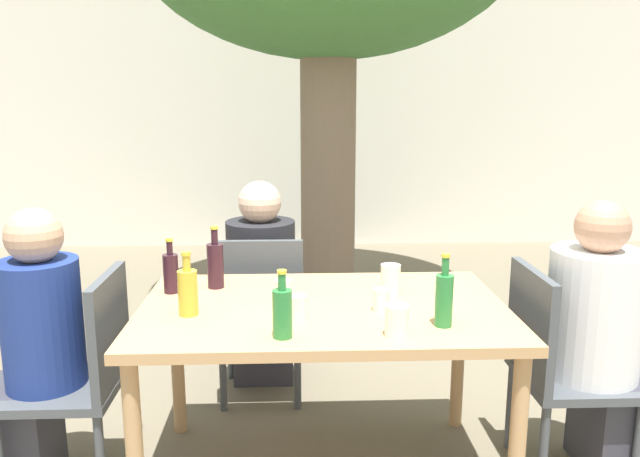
% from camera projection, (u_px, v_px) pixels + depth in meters
% --- Properties ---
extents(cafe_building_wall, '(10.00, 0.08, 2.80)m').
position_uv_depth(cafe_building_wall, '(304.00, 115.00, 6.60)').
color(cafe_building_wall, white).
rests_on(cafe_building_wall, ground_plane).
extents(dining_table_front, '(1.46, 0.92, 0.76)m').
position_uv_depth(dining_table_front, '(323.00, 324.00, 2.50)').
color(dining_table_front, tan).
rests_on(dining_table_front, ground_plane).
extents(patio_chair_0, '(0.44, 0.44, 0.89)m').
position_uv_depth(patio_chair_0, '(84.00, 369.00, 2.50)').
color(patio_chair_0, '#474C51').
rests_on(patio_chair_0, ground_plane).
extents(patio_chair_1, '(0.44, 0.44, 0.89)m').
position_uv_depth(patio_chair_1, '(555.00, 361.00, 2.58)').
color(patio_chair_1, '#474C51').
rests_on(patio_chair_1, ground_plane).
extents(patio_chair_2, '(0.44, 0.44, 0.89)m').
position_uv_depth(patio_chair_2, '(260.00, 310.00, 3.21)').
color(patio_chair_2, '#474C51').
rests_on(patio_chair_2, ground_plane).
extents(person_seated_0, '(0.55, 0.31, 1.16)m').
position_uv_depth(person_seated_0, '(23.00, 367.00, 2.49)').
color(person_seated_0, '#383842').
rests_on(person_seated_0, ground_plane).
extents(person_seated_1, '(0.59, 0.38, 1.18)m').
position_uv_depth(person_seated_1, '(610.00, 354.00, 2.58)').
color(person_seated_1, '#383842').
rests_on(person_seated_1, ground_plane).
extents(person_seated_2, '(0.36, 0.58, 1.15)m').
position_uv_depth(person_seated_2, '(262.00, 293.00, 3.43)').
color(person_seated_2, '#383842').
rests_on(person_seated_2, ground_plane).
extents(oil_cruet_0, '(0.07, 0.07, 0.25)m').
position_uv_depth(oil_cruet_0, '(188.00, 291.00, 2.36)').
color(oil_cruet_0, gold).
rests_on(oil_cruet_0, dining_table_front).
extents(wine_bottle_1, '(0.06, 0.06, 0.24)m').
position_uv_depth(wine_bottle_1, '(171.00, 272.00, 2.63)').
color(wine_bottle_1, '#331923').
rests_on(wine_bottle_1, dining_table_front).
extents(green_bottle_2, '(0.06, 0.06, 0.27)m').
position_uv_depth(green_bottle_2, '(444.00, 298.00, 2.24)').
color(green_bottle_2, '#287A38').
rests_on(green_bottle_2, dining_table_front).
extents(wine_bottle_3, '(0.07, 0.07, 0.27)m').
position_uv_depth(wine_bottle_3, '(215.00, 264.00, 2.70)').
color(wine_bottle_3, '#331923').
rests_on(wine_bottle_3, dining_table_front).
extents(green_bottle_4, '(0.07, 0.07, 0.24)m').
position_uv_depth(green_bottle_4, '(282.00, 312.00, 2.13)').
color(green_bottle_4, '#287A38').
rests_on(green_bottle_4, dining_table_front).
extents(drinking_glass_0, '(0.08, 0.08, 0.11)m').
position_uv_depth(drinking_glass_0, '(397.00, 321.00, 2.15)').
color(drinking_glass_0, silver).
rests_on(drinking_glass_0, dining_table_front).
extents(drinking_glass_1, '(0.08, 0.08, 0.13)m').
position_uv_depth(drinking_glass_1, '(390.00, 280.00, 2.61)').
color(drinking_glass_1, silver).
rests_on(drinking_glass_1, dining_table_front).
extents(drinking_glass_2, '(0.07, 0.07, 0.10)m').
position_uv_depth(drinking_glass_2, '(283.00, 292.00, 2.49)').
color(drinking_glass_2, silver).
rests_on(drinking_glass_2, dining_table_front).
extents(drinking_glass_3, '(0.06, 0.06, 0.09)m').
position_uv_depth(drinking_glass_3, '(381.00, 300.00, 2.41)').
color(drinking_glass_3, silver).
rests_on(drinking_glass_3, dining_table_front).
extents(drinking_glass_4, '(0.07, 0.07, 0.09)m').
position_uv_depth(drinking_glass_4, '(297.00, 307.00, 2.32)').
color(drinking_glass_4, silver).
rests_on(drinking_glass_4, dining_table_front).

